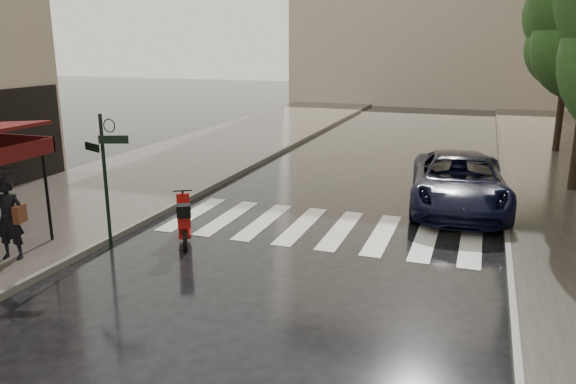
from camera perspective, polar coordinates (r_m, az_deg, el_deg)
The scene contains 10 objects.
ground at distance 10.82m, azimuth -21.86°, elevation -11.32°, with size 120.00×120.00×0.00m, color black.
sidewalk_near at distance 22.64m, azimuth -10.79°, elevation 3.10°, with size 6.00×60.00×0.12m, color #38332D.
curb_near at distance 21.30m, azimuth -3.65°, elevation 2.64°, with size 0.12×60.00×0.16m, color #595651.
curb_far at distance 19.70m, azimuth 20.96°, elevation 0.66°, with size 0.12×60.00×0.16m, color #595651.
crosswalk at distance 14.42m, azimuth 3.35°, elevation -3.64°, with size 7.85×3.20×0.01m.
signpost at distance 13.15m, azimuth -18.11°, elevation 2.07°, with size 1.17×0.29×3.10m.
tree_far at distance 26.35m, azimuth 26.85°, elevation 15.26°, with size 3.80×3.80×8.16m.
pedestrian_with_umbrella at distance 13.01m, azimuth -26.87°, elevation 0.84°, with size 1.27×1.28×2.51m.
scooter at distance 13.45m, azimuth -10.51°, elevation -2.95°, with size 1.00×1.52×1.12m.
parked_car at distance 16.60m, azimuth 16.94°, elevation 0.98°, with size 2.57×5.58×1.55m, color black.
Camera 1 is at (6.69, -7.16, 4.58)m, focal length 35.00 mm.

